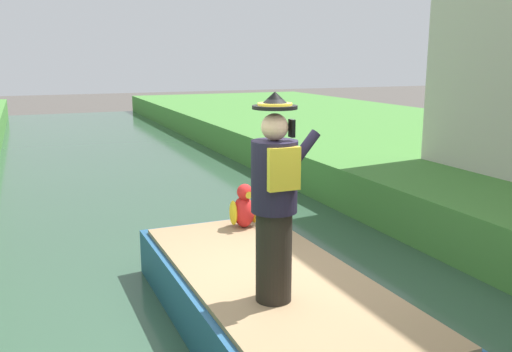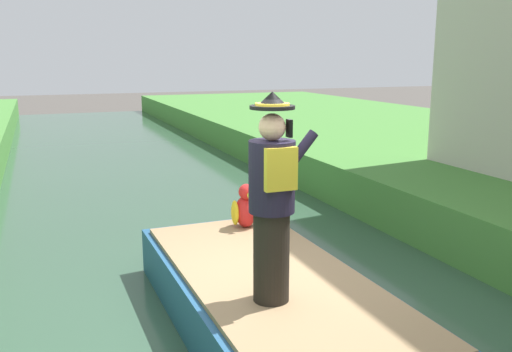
% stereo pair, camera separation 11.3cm
% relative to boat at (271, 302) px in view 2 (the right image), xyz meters
% --- Properties ---
extents(ground_plane, '(80.00, 80.00, 0.00)m').
position_rel_boat_xyz_m(ground_plane, '(0.00, -0.10, -0.40)').
color(ground_plane, '#4C4742').
extents(canal_water, '(5.86, 48.00, 0.10)m').
position_rel_boat_xyz_m(canal_water, '(0.00, -0.10, -0.35)').
color(canal_water, '#33513D').
rests_on(canal_water, ground).
extents(boat, '(1.86, 4.22, 0.61)m').
position_rel_boat_xyz_m(boat, '(0.00, 0.00, 0.00)').
color(boat, '#23517A').
rests_on(boat, canal_water).
extents(person_pirate, '(0.61, 0.42, 1.85)m').
position_rel_boat_xyz_m(person_pirate, '(-0.23, -0.56, 1.23)').
color(person_pirate, black).
rests_on(person_pirate, boat).
extents(parrot_plush, '(0.36, 0.34, 0.57)m').
position_rel_boat_xyz_m(parrot_plush, '(0.30, 1.56, 0.55)').
color(parrot_plush, red).
rests_on(parrot_plush, boat).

